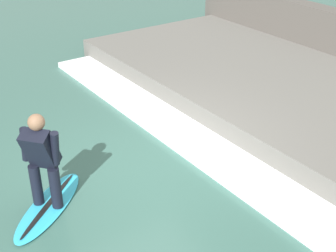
# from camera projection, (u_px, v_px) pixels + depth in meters

# --- Properties ---
(ground_plane) EXTENTS (28.00, 28.00, 0.00)m
(ground_plane) POSITION_uv_depth(u_px,v_px,m) (147.00, 170.00, 7.79)
(ground_plane) COLOR #386056
(concrete_ledge) EXTENTS (4.40, 11.18, 0.49)m
(concrete_ledge) POSITION_uv_depth(u_px,v_px,m) (302.00, 101.00, 9.61)
(concrete_ledge) COLOR #66635E
(concrete_ledge) RESTS_ON ground_plane
(wave_foam_crest) EXTENTS (0.88, 10.62, 0.13)m
(wave_foam_crest) POSITION_uv_depth(u_px,v_px,m) (202.00, 146.00, 8.36)
(wave_foam_crest) COLOR white
(wave_foam_crest) RESTS_ON ground_plane
(surfboard_riding) EXTENTS (1.67, 1.51, 0.07)m
(surfboard_riding) POSITION_uv_depth(u_px,v_px,m) (49.00, 206.00, 6.90)
(surfboard_riding) COLOR #2DADD1
(surfboard_riding) RESTS_ON ground_plane
(surfer_riding) EXTENTS (0.60, 0.59, 1.48)m
(surfer_riding) POSITION_uv_depth(u_px,v_px,m) (41.00, 157.00, 6.49)
(surfer_riding) COLOR black
(surfer_riding) RESTS_ON surfboard_riding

